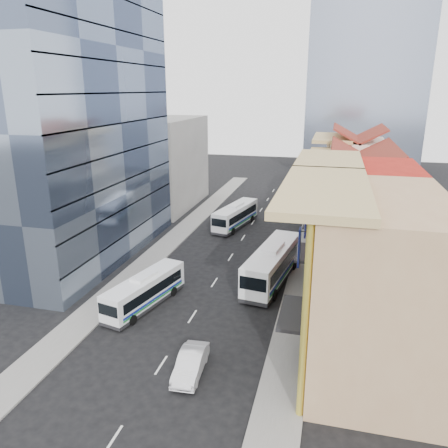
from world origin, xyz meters
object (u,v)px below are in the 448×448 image
(shophouse_tan, at_px, (376,284))
(bus_right, at_px, (272,263))
(office_tower, at_px, (70,122))
(sedan_right, at_px, (191,363))
(bus_left_near, at_px, (145,290))
(bus_left_far, at_px, (236,215))

(shophouse_tan, xyz_separation_m, bus_right, (-8.50, 11.66, -4.07))
(shophouse_tan, xyz_separation_m, office_tower, (-31.00, 14.00, 9.00))
(office_tower, height_order, sedan_right, office_tower)
(office_tower, bearing_deg, bus_right, -5.93)
(shophouse_tan, relative_size, bus_right, 1.16)
(bus_right, bearing_deg, shophouse_tan, -45.63)
(bus_left_near, height_order, bus_right, bus_right)
(bus_left_near, distance_m, sedan_right, 10.72)
(bus_right, bearing_deg, bus_left_far, 122.37)
(bus_left_far, bearing_deg, sedan_right, -70.32)
(bus_left_near, xyz_separation_m, sedan_right, (6.91, -8.16, -0.75))
(shophouse_tan, height_order, bus_left_far, shophouse_tan)
(office_tower, bearing_deg, shophouse_tan, -24.30)
(bus_left_far, distance_m, sedan_right, 33.10)
(bus_right, height_order, sedan_right, bus_right)
(shophouse_tan, height_order, sedan_right, shophouse_tan)
(bus_right, bearing_deg, bus_left_near, -133.83)
(bus_left_far, bearing_deg, office_tower, -123.87)
(bus_left_far, xyz_separation_m, bus_right, (7.50, -16.78, 0.27))
(office_tower, relative_size, bus_right, 2.49)
(bus_left_near, xyz_separation_m, bus_left_far, (2.61, 24.65, 0.14))
(shophouse_tan, relative_size, office_tower, 0.47)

